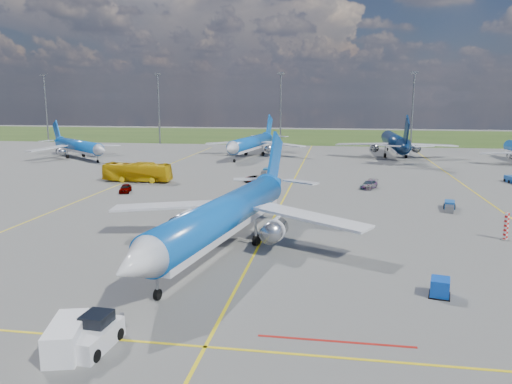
# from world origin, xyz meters

# --- Properties ---
(ground) EXTENTS (400.00, 400.00, 0.00)m
(ground) POSITION_xyz_m (0.00, 0.00, 0.00)
(ground) COLOR #5C5C5A
(ground) RESTS_ON ground
(grass_strip) EXTENTS (400.00, 80.00, 0.01)m
(grass_strip) POSITION_xyz_m (0.00, 150.00, 0.00)
(grass_strip) COLOR #2D4719
(grass_strip) RESTS_ON ground
(taxiway_lines) EXTENTS (60.25, 160.00, 0.02)m
(taxiway_lines) POSITION_xyz_m (0.17, 27.70, 0.01)
(taxiway_lines) COLOR yellow
(taxiway_lines) RESTS_ON ground
(floodlight_masts) EXTENTS (202.20, 0.50, 22.70)m
(floodlight_masts) POSITION_xyz_m (10.00, 110.00, 12.56)
(floodlight_masts) COLOR slate
(floodlight_masts) RESTS_ON ground
(warning_post) EXTENTS (0.50, 0.50, 3.00)m
(warning_post) POSITION_xyz_m (26.00, 8.00, 1.50)
(warning_post) COLOR red
(warning_post) RESTS_ON ground
(bg_jet_nw) EXTENTS (42.15, 41.13, 8.79)m
(bg_jet_nw) POSITION_xyz_m (-56.13, 68.15, 0.00)
(bg_jet_nw) COLOR blue
(bg_jet_nw) RESTS_ON ground
(bg_jet_nnw) EXTENTS (34.34, 41.90, 9.94)m
(bg_jet_nnw) POSITION_xyz_m (-14.04, 79.03, 0.00)
(bg_jet_nnw) COLOR blue
(bg_jet_nnw) RESTS_ON ground
(bg_jet_n) EXTENTS (32.77, 42.53, 10.96)m
(bg_jet_n) POSITION_xyz_m (22.46, 84.96, 0.00)
(bg_jet_n) COLOR #071C3D
(bg_jet_n) RESTS_ON ground
(main_airliner) EXTENTS (36.99, 44.78, 10.52)m
(main_airliner) POSITION_xyz_m (-3.19, -0.30, 0.00)
(main_airliner) COLOR blue
(main_airliner) RESTS_ON ground
(pushback_tug) EXTENTS (2.50, 5.99, 2.01)m
(pushback_tug) POSITION_xyz_m (-6.80, -21.10, 0.81)
(pushback_tug) COLOR silver
(pushback_tug) RESTS_ON ground
(uld_container) EXTENTS (1.75, 2.01, 1.40)m
(uld_container) POSITION_xyz_m (15.95, -9.25, 0.70)
(uld_container) COLOR #0D43B7
(uld_container) RESTS_ON ground
(service_van) EXTENTS (2.93, 4.60, 1.87)m
(service_van) POSITION_xyz_m (-8.12, -21.91, 0.94)
(service_van) COLOR white
(service_van) RESTS_ON ground
(apron_bus) EXTENTS (12.65, 3.26, 3.50)m
(apron_bus) POSITION_xyz_m (-27.99, 37.42, 1.75)
(apron_bus) COLOR #E0B20D
(apron_bus) RESTS_ON ground
(service_car_a) EXTENTS (2.41, 4.15, 1.33)m
(service_car_a) POSITION_xyz_m (-25.87, 27.20, 0.66)
(service_car_a) COLOR #999999
(service_car_a) RESTS_ON ground
(service_car_b) EXTENTS (5.22, 4.23, 1.32)m
(service_car_b) POSITION_xyz_m (-6.28, 39.12, 0.66)
(service_car_b) COLOR #999999
(service_car_b) RESTS_ON ground
(service_car_c) EXTENTS (3.54, 5.04, 1.35)m
(service_car_c) POSITION_xyz_m (13.29, 37.12, 0.68)
(service_car_c) COLOR #999999
(service_car_c) RESTS_ON ground
(baggage_tug_w) EXTENTS (2.16, 4.76, 1.03)m
(baggage_tug_w) POSITION_xyz_m (23.24, 22.50, 0.48)
(baggage_tug_w) COLOR #1C56A8
(baggage_tug_w) RESTS_ON ground
(baggage_tug_c) EXTENTS (1.50, 4.51, 1.00)m
(baggage_tug_c) POSITION_xyz_m (-6.16, 50.55, 0.47)
(baggage_tug_c) COLOR #175A8C
(baggage_tug_c) RESTS_ON ground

